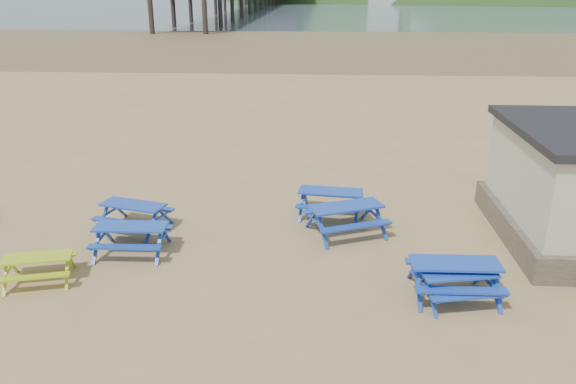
{
  "coord_description": "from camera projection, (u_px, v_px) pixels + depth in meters",
  "views": [
    {
      "loc": [
        1.84,
        -13.47,
        6.61
      ],
      "look_at": [
        0.91,
        1.5,
        1.0
      ],
      "focal_mm": 35.0,
      "sensor_mm": 36.0,
      "label": 1
    }
  ],
  "objects": [
    {
      "name": "picnic_table_blue_a",
      "position": [
        134.0,
        216.0,
        15.92
      ],
      "size": [
        2.15,
        1.9,
        0.76
      ],
      "rotation": [
        0.0,
        0.0,
        -0.27
      ],
      "color": "#1443A9",
      "rests_on": "ground"
    },
    {
      "name": "picnic_table_blue_e",
      "position": [
        454.0,
        279.0,
        12.52
      ],
      "size": [
        1.99,
        1.62,
        0.82
      ],
      "rotation": [
        0.0,
        0.0,
        0.02
      ],
      "color": "#1443A9",
      "rests_on": "ground"
    },
    {
      "name": "picnic_table_yellow",
      "position": [
        39.0,
        269.0,
        13.13
      ],
      "size": [
        1.81,
        1.59,
        0.65
      ],
      "rotation": [
        0.0,
        0.0,
        0.25
      ],
      "color": "#99AA0E",
      "rests_on": "ground"
    },
    {
      "name": "headland_town",
      "position": [
        541.0,
        26.0,
        227.98
      ],
      "size": [
        264.0,
        144.0,
        108.0
      ],
      "color": "#2D4C1E",
      "rests_on": "ground"
    },
    {
      "name": "picnic_table_blue_b",
      "position": [
        330.0,
        203.0,
        16.87
      ],
      "size": [
        2.07,
        1.75,
        0.79
      ],
      "rotation": [
        0.0,
        0.0,
        -0.13
      ],
      "color": "#1443A9",
      "rests_on": "ground"
    },
    {
      "name": "picnic_table_blue_c",
      "position": [
        346.0,
        220.0,
        15.61
      ],
      "size": [
        2.48,
        2.27,
        0.85
      ],
      "rotation": [
        0.0,
        0.0,
        0.39
      ],
      "color": "#1443A9",
      "rests_on": "ground"
    },
    {
      "name": "sea",
      "position": [
        319.0,
        5.0,
        173.93
      ],
      "size": [
        400.0,
        400.0,
        0.0
      ],
      "primitive_type": "plane",
      "color": "#485A67",
      "rests_on": "ground"
    },
    {
      "name": "ground",
      "position": [
        251.0,
        246.0,
        15.01
      ],
      "size": [
        400.0,
        400.0,
        0.0
      ],
      "primitive_type": "plane",
      "color": "tan",
      "rests_on": "ground"
    },
    {
      "name": "picnic_table_blue_g",
      "position": [
        457.0,
        286.0,
        12.34
      ],
      "size": [
        1.88,
        1.63,
        0.69
      ],
      "rotation": [
        0.0,
        0.0,
        0.2
      ],
      "color": "#1443A9",
      "rests_on": "ground"
    },
    {
      "name": "wet_sand",
      "position": [
        308.0,
        42.0,
        66.43
      ],
      "size": [
        400.0,
        400.0,
        0.0
      ],
      "primitive_type": "plane",
      "color": "olive",
      "rests_on": "ground"
    },
    {
      "name": "picnic_table_blue_d",
      "position": [
        132.0,
        239.0,
        14.5
      ],
      "size": [
        1.87,
        1.52,
        0.77
      ],
      "rotation": [
        0.0,
        0.0,
        0.02
      ],
      "color": "#1443A9",
      "rests_on": "ground"
    }
  ]
}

